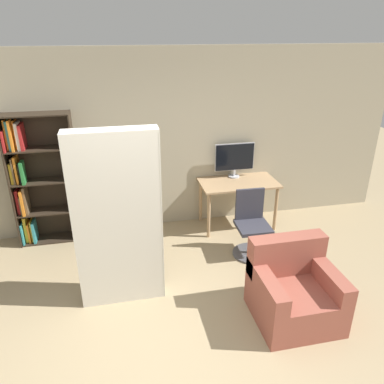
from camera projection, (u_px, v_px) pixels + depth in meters
The scene contains 8 objects.
ground_plane at pixel (173, 357), 3.62m from camera, with size 16.00×16.00×0.00m, color #9E8966.
wall_back at pixel (141, 143), 5.52m from camera, with size 8.00×0.06×2.70m.
desk at pixel (238, 188), 5.77m from camera, with size 1.18×0.65×0.75m.
monitor at pixel (235, 158), 5.80m from camera, with size 0.63×0.18×0.54m.
office_chair at pixel (251, 229), 5.15m from camera, with size 0.52×0.52×0.91m.
bookshelf at pixel (36, 179), 5.25m from camera, with size 0.89×0.34×1.89m.
mattress_near at pixel (119, 221), 4.00m from camera, with size 0.94×0.24×2.03m.
armchair at pixel (293, 291), 4.02m from camera, with size 0.85×0.80×0.85m.
Camera 1 is at (-0.38, -2.64, 2.92)m, focal length 35.00 mm.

